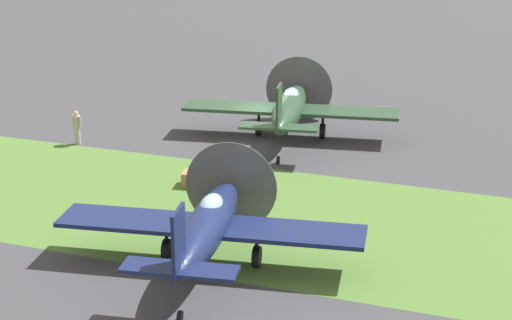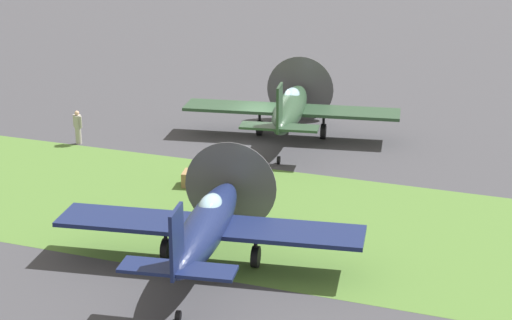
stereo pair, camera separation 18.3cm
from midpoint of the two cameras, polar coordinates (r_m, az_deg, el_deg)
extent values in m
plane|color=#38383D|center=(43.61, 0.66, 1.47)|extent=(160.00, 160.00, 0.00)
cube|color=#476B2D|center=(35.09, -4.65, -3.13)|extent=(120.00, 11.00, 0.01)
ellipsoid|color=#233D28|center=(42.86, 2.42, 3.45)|extent=(2.71, 7.90, 1.42)
cube|color=#233D28|center=(43.35, 2.50, 3.39)|extent=(11.15, 3.77, 0.16)
cube|color=#233D28|center=(39.21, 1.72, 3.50)|extent=(0.33, 1.26, 2.17)
cube|color=#233D28|center=(39.47, 1.71, 2.23)|extent=(3.78, 1.63, 0.11)
cone|color=#B7B24C|center=(46.86, 3.13, 4.82)|extent=(0.86, 0.91, 0.73)
cylinder|color=#4C4C51|center=(46.64, 3.09, 4.75)|extent=(3.61, 0.66, 3.66)
ellipsoid|color=#8CB2C6|center=(43.39, 2.56, 4.32)|extent=(1.06, 1.71, 0.80)
cylinder|color=black|center=(44.01, 0.36, 2.17)|extent=(0.38, 0.81, 0.78)
cylinder|color=black|center=(43.85, 0.36, 2.85)|extent=(0.14, 0.14, 1.10)
cylinder|color=black|center=(43.59, 4.66, 1.93)|extent=(0.38, 0.81, 0.78)
cylinder|color=black|center=(43.43, 4.68, 2.62)|extent=(0.14, 0.14, 1.10)
cylinder|color=black|center=(39.85, 1.66, -0.01)|extent=(0.20, 0.38, 0.37)
ellipsoid|color=#141E47|center=(29.11, -3.21, -4.49)|extent=(2.57, 7.75, 1.39)
cube|color=#141E47|center=(29.58, -2.99, -4.45)|extent=(10.94, 3.57, 0.16)
cube|color=#141E47|center=(25.64, -5.14, -5.50)|extent=(0.30, 1.24, 2.13)
cube|color=#141E47|center=(26.03, -5.08, -7.30)|extent=(3.70, 1.56, 0.11)
cone|color=#B7B24C|center=(32.80, -1.47, -1.66)|extent=(0.83, 0.89, 0.72)
cylinder|color=#4C4C51|center=(32.59, -1.56, -1.80)|extent=(3.55, 0.61, 3.59)
ellipsoid|color=#8CB2C6|center=(29.52, -2.91, -3.11)|extent=(1.02, 1.67, 0.79)
cylinder|color=black|center=(30.53, -5.89, -5.96)|extent=(0.36, 0.79, 0.76)
cylinder|color=black|center=(30.30, -5.92, -5.04)|extent=(0.13, 0.13, 1.08)
cylinder|color=black|center=(29.81, 0.15, -6.50)|extent=(0.36, 0.79, 0.76)
cylinder|color=black|center=(29.58, 0.16, -5.57)|extent=(0.13, 0.13, 1.08)
cylinder|color=black|center=(26.67, -5.05, -10.40)|extent=(0.19, 0.38, 0.36)
cylinder|color=#9E998E|center=(43.51, -11.72, 1.63)|extent=(0.30, 0.30, 0.88)
cylinder|color=#9E998E|center=(43.30, -11.78, 2.57)|extent=(0.38, 0.38, 0.62)
sphere|color=tan|center=(43.18, -11.82, 3.11)|extent=(0.23, 0.23, 0.23)
cylinder|color=#9E998E|center=(43.49, -12.00, 2.63)|extent=(0.11, 0.11, 0.59)
cylinder|color=#9E998E|center=(43.10, -11.56, 2.51)|extent=(0.11, 0.11, 0.59)
cylinder|color=black|center=(35.85, -1.38, -1.81)|extent=(0.60, 0.60, 0.90)
cube|color=olive|center=(37.24, -4.08, -1.24)|extent=(1.06, 1.06, 0.64)
camera|label=1|loc=(0.09, -89.85, 0.05)|focal=59.58mm
camera|label=2|loc=(0.09, 90.15, -0.05)|focal=59.58mm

